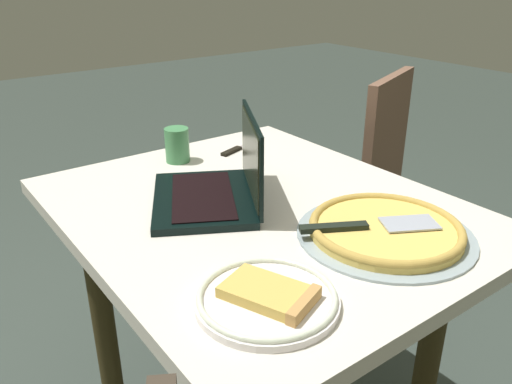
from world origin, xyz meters
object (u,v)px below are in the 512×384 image
Objects in this scene: laptop at (217,186)px; drink_cup at (177,145)px; table_knife at (239,148)px; dining_table at (260,249)px; chair_far at (355,175)px; pizza_tray at (385,229)px; pizza_plate at (268,298)px.

laptop is 4.00× the size of drink_cup.
drink_cup reaches higher than table_knife.
dining_table is 1.10× the size of chair_far.
laptop is 2.05× the size of table_knife.
drink_cup is 0.86m from chair_far.
drink_cup reaches higher than pizza_tray.
drink_cup is (-0.31, 0.06, 0.01)m from laptop.
table_knife is at bearing 84.29° from drink_cup.
laptop is 1.06× the size of pizza_tray.
drink_cup is at bearing 163.12° from pizza_plate.
laptop is at bearing -138.91° from dining_table.
table_knife is (-0.37, 0.20, 0.13)m from dining_table.
laptop reaches higher than drink_cup.
pizza_tray is at bearing 96.85° from pizza_plate.
chair_far reaches higher than dining_table.
laptop is at bearing -151.84° from pizza_tray.
laptop reaches higher than pizza_tray.
pizza_plate is 1.30m from chair_far.
chair_far is at bearing 125.97° from pizza_plate.
pizza_plate is at bearing -16.88° from drink_cup.
drink_cup is (-0.39, -0.01, 0.17)m from dining_table.
dining_table is 2.71× the size of pizza_tray.
pizza_plate is (0.41, -0.16, -0.03)m from laptop.
chair_far is (-0.03, 0.81, -0.30)m from drink_cup.
drink_cup is (-0.68, -0.14, 0.04)m from pizza_tray.
pizza_plate reaches higher than pizza_tray.
chair_far is at bearing 136.22° from pizza_tray.
dining_table is 0.20m from laptop.
pizza_tray is at bearing 28.16° from laptop.
laptop is 0.44m from pizza_plate.
dining_table is at bearing -27.76° from table_knife.
chair_far reaches higher than drink_cup.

